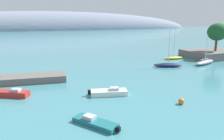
{
  "coord_description": "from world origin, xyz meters",
  "views": [
    {
      "loc": [
        -19.12,
        -9.25,
        10.81
      ],
      "look_at": [
        -3.68,
        29.09,
        1.02
      ],
      "focal_mm": 33.48,
      "sensor_mm": 36.0,
      "label": 1
    }
  ],
  "objects_px": {
    "sailboat_navy_near_shore": "(168,65)",
    "motorboat_red_outer": "(11,93)",
    "mooring_buoy_orange": "(181,101)",
    "motorboat_white_alongside_breakwater": "(109,92)",
    "tree_clump_shore": "(217,32)",
    "sailboat_grey_mid_mooring": "(205,62)",
    "motorboat_teal_foreground": "(95,122)",
    "sailboat_yellow_outer_mooring": "(173,57)"
  },
  "relations": [
    {
      "from": "sailboat_navy_near_shore",
      "to": "motorboat_red_outer",
      "type": "xyz_separation_m",
      "value": [
        -33.61,
        -8.15,
        -0.08
      ]
    },
    {
      "from": "sailboat_navy_near_shore",
      "to": "mooring_buoy_orange",
      "type": "relative_size",
      "value": 11.82
    },
    {
      "from": "sailboat_navy_near_shore",
      "to": "motorboat_white_alongside_breakwater",
      "type": "xyz_separation_m",
      "value": [
        -20.17,
        -12.93,
        -0.11
      ]
    },
    {
      "from": "tree_clump_shore",
      "to": "sailboat_navy_near_shore",
      "type": "distance_m",
      "value": 21.48
    },
    {
      "from": "sailboat_grey_mid_mooring",
      "to": "motorboat_red_outer",
      "type": "distance_m",
      "value": 44.71
    },
    {
      "from": "motorboat_red_outer",
      "to": "motorboat_teal_foreground",
      "type": "bearing_deg",
      "value": -26.12
    },
    {
      "from": "sailboat_grey_mid_mooring",
      "to": "sailboat_navy_near_shore",
      "type": "bearing_deg",
      "value": 156.54
    },
    {
      "from": "sailboat_grey_mid_mooring",
      "to": "mooring_buoy_orange",
      "type": "bearing_deg",
      "value": -158.85
    },
    {
      "from": "sailboat_navy_near_shore",
      "to": "motorboat_white_alongside_breakwater",
      "type": "relative_size",
      "value": 1.6
    },
    {
      "from": "motorboat_white_alongside_breakwater",
      "to": "motorboat_red_outer",
      "type": "bearing_deg",
      "value": 175.31
    },
    {
      "from": "motorboat_red_outer",
      "to": "mooring_buoy_orange",
      "type": "xyz_separation_m",
      "value": [
        21.08,
        -11.6,
        -0.06
      ]
    },
    {
      "from": "motorboat_teal_foreground",
      "to": "motorboat_red_outer",
      "type": "xyz_separation_m",
      "value": [
        -8.75,
        12.8,
        0.15
      ]
    },
    {
      "from": "tree_clump_shore",
      "to": "sailboat_grey_mid_mooring",
      "type": "distance_m",
      "value": 12.86
    },
    {
      "from": "motorboat_white_alongside_breakwater",
      "to": "tree_clump_shore",
      "type": "bearing_deg",
      "value": 38.39
    },
    {
      "from": "mooring_buoy_orange",
      "to": "sailboat_yellow_outer_mooring",
      "type": "bearing_deg",
      "value": 53.76
    },
    {
      "from": "motorboat_white_alongside_breakwater",
      "to": "mooring_buoy_orange",
      "type": "relative_size",
      "value": 7.4
    },
    {
      "from": "sailboat_grey_mid_mooring",
      "to": "tree_clump_shore",
      "type": "bearing_deg",
      "value": 12.66
    },
    {
      "from": "sailboat_navy_near_shore",
      "to": "sailboat_yellow_outer_mooring",
      "type": "bearing_deg",
      "value": -112.2
    },
    {
      "from": "tree_clump_shore",
      "to": "motorboat_white_alongside_breakwater",
      "type": "xyz_separation_m",
      "value": [
        -39.95,
        -17.37,
        -7.22
      ]
    },
    {
      "from": "tree_clump_shore",
      "to": "sailboat_yellow_outer_mooring",
      "type": "xyz_separation_m",
      "value": [
        -11.91,
        3.65,
        -7.18
      ]
    },
    {
      "from": "sailboat_yellow_outer_mooring",
      "to": "motorboat_red_outer",
      "type": "height_order",
      "value": "sailboat_yellow_outer_mooring"
    },
    {
      "from": "motorboat_teal_foreground",
      "to": "motorboat_white_alongside_breakwater",
      "type": "relative_size",
      "value": 0.88
    },
    {
      "from": "motorboat_teal_foreground",
      "to": "motorboat_red_outer",
      "type": "relative_size",
      "value": 0.97
    },
    {
      "from": "sailboat_navy_near_shore",
      "to": "motorboat_white_alongside_breakwater",
      "type": "bearing_deg",
      "value": 54.67
    },
    {
      "from": "motorboat_teal_foreground",
      "to": "mooring_buoy_orange",
      "type": "relative_size",
      "value": 6.47
    },
    {
      "from": "motorboat_red_outer",
      "to": "mooring_buoy_orange",
      "type": "bearing_deg",
      "value": 0.7
    },
    {
      "from": "tree_clump_shore",
      "to": "sailboat_grey_mid_mooring",
      "type": "height_order",
      "value": "tree_clump_shore"
    },
    {
      "from": "motorboat_teal_foreground",
      "to": "sailboat_navy_near_shore",
      "type": "bearing_deg",
      "value": -84.99
    },
    {
      "from": "tree_clump_shore",
      "to": "motorboat_red_outer",
      "type": "height_order",
      "value": "tree_clump_shore"
    },
    {
      "from": "tree_clump_shore",
      "to": "mooring_buoy_orange",
      "type": "distance_m",
      "value": 41.01
    },
    {
      "from": "motorboat_white_alongside_breakwater",
      "to": "motorboat_red_outer",
      "type": "xyz_separation_m",
      "value": [
        -13.44,
        4.78,
        0.03
      ]
    },
    {
      "from": "mooring_buoy_orange",
      "to": "motorboat_red_outer",
      "type": "bearing_deg",
      "value": 151.17
    },
    {
      "from": "sailboat_yellow_outer_mooring",
      "to": "motorboat_teal_foreground",
      "type": "relative_size",
      "value": 1.77
    },
    {
      "from": "tree_clump_shore",
      "to": "sailboat_yellow_outer_mooring",
      "type": "distance_m",
      "value": 14.38
    },
    {
      "from": "sailboat_grey_mid_mooring",
      "to": "motorboat_white_alongside_breakwater",
      "type": "xyz_separation_m",
      "value": [
        -30.7,
        -11.9,
        -0.14
      ]
    },
    {
      "from": "mooring_buoy_orange",
      "to": "motorboat_teal_foreground",
      "type": "bearing_deg",
      "value": -174.46
    },
    {
      "from": "tree_clump_shore",
      "to": "sailboat_grey_mid_mooring",
      "type": "bearing_deg",
      "value": -149.42
    },
    {
      "from": "motorboat_white_alongside_breakwater",
      "to": "mooring_buoy_orange",
      "type": "xyz_separation_m",
      "value": [
        7.64,
        -6.82,
        -0.03
      ]
    },
    {
      "from": "sailboat_yellow_outer_mooring",
      "to": "motorboat_teal_foreground",
      "type": "distance_m",
      "value": 43.75
    },
    {
      "from": "motorboat_teal_foreground",
      "to": "mooring_buoy_orange",
      "type": "distance_m",
      "value": 12.39
    },
    {
      "from": "sailboat_grey_mid_mooring",
      "to": "motorboat_teal_foreground",
      "type": "height_order",
      "value": "sailboat_grey_mid_mooring"
    },
    {
      "from": "sailboat_navy_near_shore",
      "to": "motorboat_red_outer",
      "type": "bearing_deg",
      "value": 35.64
    }
  ]
}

